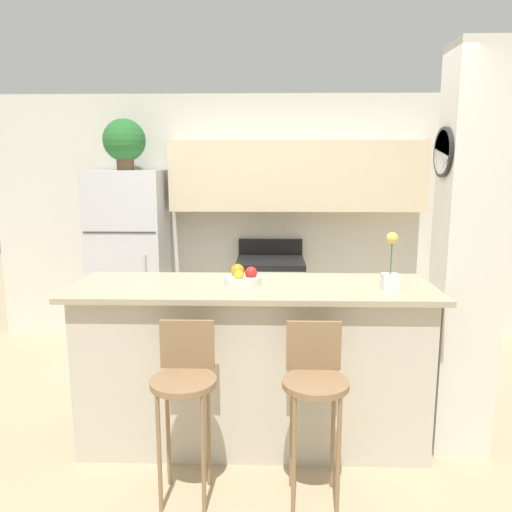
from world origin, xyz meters
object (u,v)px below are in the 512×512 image
Objects in this scene: bar_stool_right at (315,385)px; refrigerator at (130,260)px; bar_stool_left at (185,384)px; potted_plant_on_fridge at (124,141)px; orchid_vase at (391,270)px; stove_range at (270,303)px; fruit_bowl at (243,278)px.

refrigerator is at bearing 125.05° from bar_stool_right.
bar_stool_left is 2.01× the size of potted_plant_on_fridge.
refrigerator is 1.17m from potted_plant_on_fridge.
refrigerator reaches higher than orchid_vase.
stove_range is at bearing -0.26° from refrigerator.
bar_stool_left is at bearing -68.14° from potted_plant_on_fridge.
stove_range is 2.38m from bar_stool_right.
bar_stool_right is at bearing -54.95° from potted_plant_on_fridge.
stove_range is 1.08× the size of bar_stool_left.
bar_stool_left and bar_stool_right have the same top height.
potted_plant_on_fridge reaches higher than stove_range.
potted_plant_on_fridge is 1.37× the size of orchid_vase.
refrigerator is at bearing 179.74° from stove_range.
potted_plant_on_fridge is at bearing 120.87° from refrigerator.
bar_stool_left is 2.91m from potted_plant_on_fridge.
stove_range is 2.99× the size of orchid_vase.
orchid_vase is at bearing -40.81° from refrigerator.
potted_plant_on_fridge reaches higher than bar_stool_left.
potted_plant_on_fridge is (-1.42, 0.01, 1.60)m from stove_range.
bar_stool_left is 4.11× the size of fruit_bowl.
bar_stool_right is (0.71, 0.00, 0.00)m from bar_stool_left.
potted_plant_on_fridge reaches higher than bar_stool_right.
refrigerator reaches higher than stove_range.
stove_range is 4.45× the size of fruit_bowl.
stove_range is at bearing 83.99° from fruit_bowl.
potted_plant_on_fridge is (-0.95, 2.37, 1.40)m from bar_stool_left.
refrigerator is 1.67× the size of stove_range.
fruit_bowl is at bearing 173.28° from orchid_vase.
refrigerator reaches higher than bar_stool_right.
orchid_vase is (2.16, -1.87, -0.86)m from potted_plant_on_fridge.
orchid_vase is at bearing -40.81° from potted_plant_on_fridge.
fruit_bowl is at bearing 64.69° from bar_stool_left.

